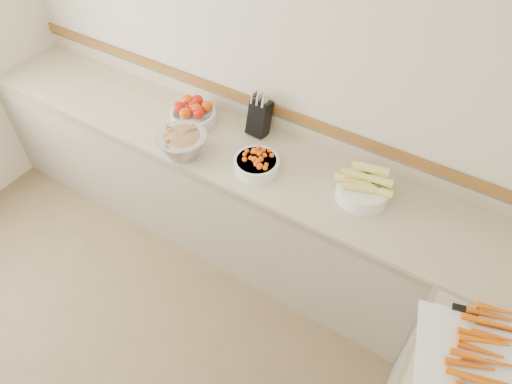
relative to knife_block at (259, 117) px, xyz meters
The scene contains 8 objects.
back_wall 0.30m from the knife_block, 107.65° to the left, with size 4.00×4.00×0.00m, color beige.
counter_back 0.61m from the knife_block, 98.10° to the right, with size 4.00×0.65×1.08m.
knife_block is the anchor object (origin of this frame).
tomato_bowl 0.45m from the knife_block, 162.96° to the right, with size 0.30×0.30×0.15m.
cherry_tomato_bowl 0.36m from the knife_block, 60.89° to the right, with size 0.27×0.27×0.15m.
corn_bowl 0.81m from the knife_block, 12.89° to the right, with size 0.33×0.30×0.22m.
rhubarb_bowl 0.52m from the knife_block, 123.69° to the right, with size 0.31×0.31×0.18m.
cutting_board 1.77m from the knife_block, 25.98° to the right, with size 0.61×0.54×0.07m.
Camera 1 is at (1.25, -0.09, 2.79)m, focal length 32.00 mm.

